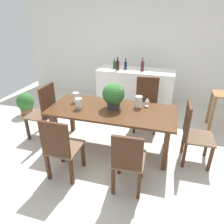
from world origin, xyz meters
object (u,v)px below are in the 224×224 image
chair_near_left (60,147)px  chair_head_end (45,110)px  flower_centerpiece (114,95)px  crystal_vase_left (139,101)px  crystal_vase_center_near (76,97)px  wine_bottle_green (118,65)px  crystal_vase_right (79,102)px  wine_glass (147,100)px  wine_bottle_dark (114,65)px  chair_near_right (128,160)px  dining_table (112,114)px  wine_bottle_tall (142,66)px  kitchen_counter (135,91)px  chair_far_right (146,101)px  chair_foot_end (192,131)px  wine_bottle_clear (126,65)px  potted_plant_floor (26,104)px

chair_near_left → chair_head_end: bearing=-47.9°
flower_centerpiece → crystal_vase_left: flower_centerpiece is taller
crystal_vase_center_near → wine_bottle_green: 1.46m
chair_near_left → crystal_vase_right: size_ratio=5.32×
wine_glass → wine_bottle_dark: bearing=125.1°
chair_near_right → flower_centerpiece: size_ratio=2.14×
dining_table → crystal_vase_left: (0.40, 0.20, 0.21)m
dining_table → wine_bottle_tall: size_ratio=7.04×
wine_glass → kitchen_counter: bearing=107.9°
chair_near_right → chair_far_right: bearing=-92.2°
crystal_vase_right → kitchen_counter: kitchen_counter is taller
chair_near_right → chair_foot_end: 1.20m
chair_near_right → chair_head_end: chair_head_end is taller
chair_far_right → wine_bottle_green: 1.11m
chair_head_end → flower_centerpiece: bearing=93.7°
dining_table → chair_far_right: chair_far_right is taller
wine_bottle_clear → wine_bottle_dark: bearing=-179.0°
potted_plant_floor → wine_glass: bearing=-8.3°
dining_table → wine_bottle_tall: wine_bottle_tall is taller
chair_near_right → flower_centerpiece: bearing=-67.1°
chair_near_left → crystal_vase_center_near: size_ratio=5.48×
crystal_vase_center_near → kitchen_counter: 1.74m
dining_table → crystal_vase_center_near: crystal_vase_center_near is taller
chair_near_left → wine_bottle_clear: 2.59m
crystal_vase_left → wine_bottle_clear: (-0.55, 1.41, 0.22)m
dining_table → crystal_vase_left: size_ratio=10.48×
chair_head_end → potted_plant_floor: size_ratio=1.97×
dining_table → chair_near_right: 1.02m
wine_bottle_clear → potted_plant_floor: bearing=-156.1°
crystal_vase_left → crystal_vase_right: crystal_vase_left is taller
crystal_vase_center_near → wine_bottle_green: (0.38, 1.39, 0.26)m
crystal_vase_left → flower_centerpiece: bearing=-159.8°
dining_table → flower_centerpiece: (0.01, 0.06, 0.31)m
chair_head_end → crystal_vase_left: (1.66, 0.20, 0.29)m
crystal_vase_center_near → wine_bottle_tall: (0.92, 1.45, 0.26)m
wine_bottle_dark → wine_bottle_clear: size_ratio=0.89×
wine_glass → wine_bottle_green: wine_bottle_green is taller
wine_bottle_green → wine_glass: bearing=-55.9°
crystal_vase_left → wine_glass: (0.13, 0.08, -0.01)m
wine_bottle_dark → wine_bottle_tall: size_ratio=0.77×
wine_bottle_green → wine_bottle_clear: wine_bottle_green is taller
wine_glass → wine_bottle_clear: bearing=116.8°
wine_glass → wine_bottle_green: size_ratio=0.55×
chair_far_right → wine_bottle_dark: size_ratio=4.54×
wine_bottle_green → chair_near_left: bearing=-93.7°
wine_bottle_tall → wine_bottle_clear: 0.39m
chair_near_right → potted_plant_floor: chair_near_right is taller
chair_head_end → wine_glass: chair_head_end is taller
chair_foot_end → potted_plant_floor: bearing=77.6°
wine_glass → wine_bottle_clear: 1.51m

